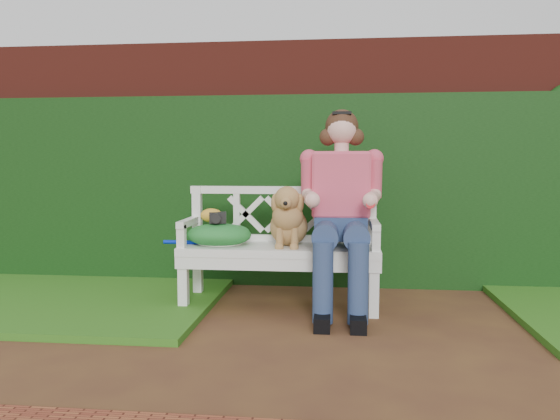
# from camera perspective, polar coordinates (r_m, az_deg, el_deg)

# --- Properties ---
(ground) EXTENTS (60.00, 60.00, 0.00)m
(ground) POSITION_cam_1_polar(r_m,az_deg,el_deg) (3.40, 8.55, -14.14)
(ground) COLOR #46271B
(brick_wall) EXTENTS (10.00, 0.30, 2.20)m
(brick_wall) POSITION_cam_1_polar(r_m,az_deg,el_deg) (5.11, 7.86, 4.85)
(brick_wall) COLOR #5E1F16
(brick_wall) RESTS_ON ground
(ivy_hedge) EXTENTS (10.00, 0.18, 1.70)m
(ivy_hedge) POSITION_cam_1_polar(r_m,az_deg,el_deg) (4.90, 7.90, 1.91)
(ivy_hedge) COLOR #153E11
(ivy_hedge) RESTS_ON ground
(grass_left) EXTENTS (2.60, 2.00, 0.05)m
(grass_left) POSITION_cam_1_polar(r_m,az_deg,el_deg) (4.81, -22.18, -8.41)
(grass_left) COLOR #295D16
(grass_left) RESTS_ON ground
(garden_bench) EXTENTS (1.61, 0.67, 0.48)m
(garden_bench) POSITION_cam_1_polar(r_m,az_deg,el_deg) (4.21, -0.00, -6.93)
(garden_bench) COLOR white
(garden_bench) RESTS_ON ground
(seated_woman) EXTENTS (0.77, 0.95, 1.53)m
(seated_woman) POSITION_cam_1_polar(r_m,az_deg,el_deg) (4.09, 6.39, 0.14)
(seated_woman) COLOR red
(seated_woman) RESTS_ON ground
(dog) EXTENTS (0.43, 0.50, 0.46)m
(dog) POSITION_cam_1_polar(r_m,az_deg,el_deg) (4.10, 0.89, -0.59)
(dog) COLOR #A75E30
(dog) RESTS_ON garden_bench
(tennis_racket) EXTENTS (0.67, 0.34, 0.03)m
(tennis_racket) POSITION_cam_1_polar(r_m,az_deg,el_deg) (4.22, -6.70, -3.42)
(tennis_racket) COLOR silver
(tennis_racket) RESTS_ON garden_bench
(green_bag) EXTENTS (0.60, 0.54, 0.17)m
(green_bag) POSITION_cam_1_polar(r_m,az_deg,el_deg) (4.19, -6.42, -2.51)
(green_bag) COLOR #2B802D
(green_bag) RESTS_ON garden_bench
(camera_item) EXTENTS (0.14, 0.12, 0.08)m
(camera_item) POSITION_cam_1_polar(r_m,az_deg,el_deg) (4.17, -6.51, -0.78)
(camera_item) COLOR black
(camera_item) RESTS_ON green_bag
(baseball_glove) EXTENTS (0.21, 0.19, 0.11)m
(baseball_glove) POSITION_cam_1_polar(r_m,az_deg,el_deg) (4.22, -7.18, -0.57)
(baseball_glove) COLOR gold
(baseball_glove) RESTS_ON green_bag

